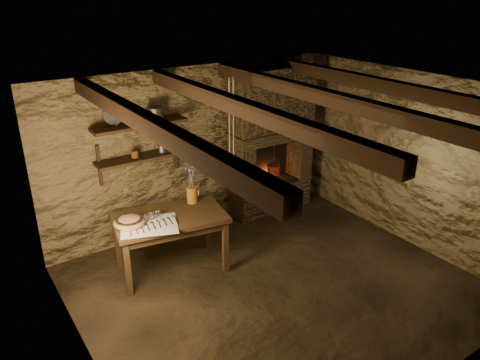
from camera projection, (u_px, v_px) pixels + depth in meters
floor at (275, 286)px, 5.75m from camera, size 4.50×4.50×0.00m
back_wall at (193, 149)px, 6.81m from camera, size 4.50×0.04×2.40m
front_wall at (433, 286)px, 3.75m from camera, size 4.50×0.04×2.40m
left_wall at (78, 258)px, 4.12m from camera, size 0.04×4.00×2.40m
right_wall at (407, 159)px, 6.43m from camera, size 0.04×4.00×2.40m
ceiling at (282, 92)px, 4.81m from camera, size 4.50×4.00×0.04m
beam_far_left at (147, 123)px, 4.08m from camera, size 0.14×3.95×0.16m
beam_mid_left at (242, 108)px, 4.59m from camera, size 0.14×3.95×0.16m
beam_mid_right at (318, 95)px, 5.10m from camera, size 0.14×3.95×0.16m
beam_far_right at (380, 85)px, 5.61m from camera, size 0.14×3.95×0.16m
shelf_lower at (143, 157)px, 6.21m from camera, size 1.25×0.30×0.04m
shelf_upper at (140, 125)px, 6.03m from camera, size 1.25×0.30×0.04m
hearth at (271, 137)px, 7.26m from camera, size 1.43×0.51×2.30m
work_table at (171, 241)px, 5.92m from camera, size 1.48×1.01×0.78m
linen_cloth at (149, 225)px, 5.54m from camera, size 0.81×0.73×0.01m
pewter_cutlery_row at (150, 225)px, 5.52m from camera, size 0.59×0.40×0.01m
drinking_glasses at (146, 217)px, 5.63m from camera, size 0.21×0.06×0.08m
stoneware_jug at (192, 187)px, 6.06m from camera, size 0.18×0.18×0.49m
wooden_bowl at (129, 222)px, 5.53m from camera, size 0.47×0.47×0.13m
iron_stockpot at (155, 115)px, 6.11m from camera, size 0.27×0.27×0.16m
tin_pan at (113, 115)px, 5.90m from camera, size 0.25×0.11×0.25m
small_kettle at (162, 149)px, 6.33m from camera, size 0.15×0.12×0.15m
rusty_tin at (135, 154)px, 6.13m from camera, size 0.10×0.10×0.09m
red_pot at (274, 169)px, 7.44m from camera, size 0.25×0.25×0.54m
hanging_ropes at (231, 124)px, 5.87m from camera, size 0.08×0.08×1.20m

